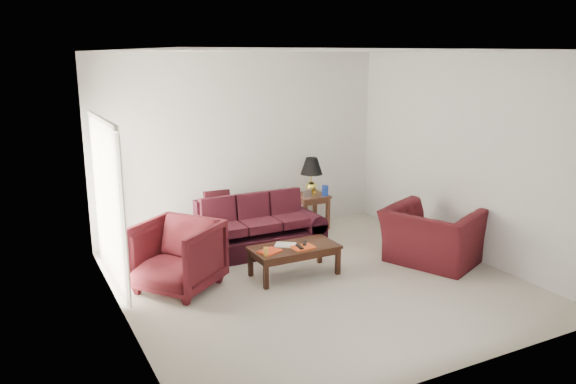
# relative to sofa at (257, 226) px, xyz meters

# --- Properties ---
(floor) EXTENTS (5.00, 5.00, 0.00)m
(floor) POSITION_rel_sofa_xyz_m (0.23, -1.44, -0.42)
(floor) COLOR #BFB6A3
(floor) RESTS_ON ground
(blinds) EXTENTS (0.10, 2.00, 2.16)m
(blinds) POSITION_rel_sofa_xyz_m (-2.19, -0.14, 0.66)
(blinds) COLOR silver
(blinds) RESTS_ON ground
(sofa) EXTENTS (2.03, 0.89, 0.83)m
(sofa) POSITION_rel_sofa_xyz_m (0.00, 0.00, 0.00)
(sofa) COLOR black
(sofa) RESTS_ON ground
(throw_pillow) EXTENTS (0.42, 0.22, 0.42)m
(throw_pillow) POSITION_rel_sofa_xyz_m (-0.40, 0.63, 0.26)
(throw_pillow) COLOR black
(throw_pillow) RESTS_ON sofa
(end_table) EXTENTS (0.57, 0.57, 0.60)m
(end_table) POSITION_rel_sofa_xyz_m (1.33, 0.71, -0.12)
(end_table) COLOR #4D281A
(end_table) RESTS_ON ground
(table_lamp) EXTENTS (0.41, 0.41, 0.64)m
(table_lamp) POSITION_rel_sofa_xyz_m (1.37, 0.75, 0.50)
(table_lamp) COLOR gold
(table_lamp) RESTS_ON end_table
(clock) EXTENTS (0.14, 0.06, 0.13)m
(clock) POSITION_rel_sofa_xyz_m (1.20, 0.58, 0.25)
(clock) COLOR silver
(clock) RESTS_ON end_table
(blue_canister) EXTENTS (0.14, 0.14, 0.18)m
(blue_canister) POSITION_rel_sofa_xyz_m (1.52, 0.53, 0.27)
(blue_canister) COLOR navy
(blue_canister) RESTS_ON end_table
(picture_frame) EXTENTS (0.15, 0.18, 0.05)m
(picture_frame) POSITION_rel_sofa_xyz_m (1.21, 0.91, 0.26)
(picture_frame) COLOR silver
(picture_frame) RESTS_ON end_table
(floor_lamp) EXTENTS (0.28, 0.28, 1.64)m
(floor_lamp) POSITION_rel_sofa_xyz_m (-1.95, 0.76, 0.40)
(floor_lamp) COLOR silver
(floor_lamp) RESTS_ON ground
(armchair_left) EXTENTS (1.37, 1.36, 0.90)m
(armchair_left) POSITION_rel_sofa_xyz_m (-1.50, -0.82, 0.03)
(armchair_left) COLOR #430F15
(armchair_left) RESTS_ON ground
(armchair_right) EXTENTS (1.50, 1.58, 0.81)m
(armchair_right) POSITION_rel_sofa_xyz_m (2.05, -1.59, -0.01)
(armchair_right) COLOR #410F14
(armchair_right) RESTS_ON ground
(coffee_table) EXTENTS (1.33, 1.02, 0.42)m
(coffee_table) POSITION_rel_sofa_xyz_m (0.06, -1.09, -0.21)
(coffee_table) COLOR black
(coffee_table) RESTS_ON ground
(magazine_red) EXTENTS (0.35, 0.31, 0.02)m
(magazine_red) POSITION_rel_sofa_xyz_m (-0.33, -1.14, 0.01)
(magazine_red) COLOR red
(magazine_red) RESTS_ON coffee_table
(magazine_white) EXTENTS (0.34, 0.33, 0.02)m
(magazine_white) POSITION_rel_sofa_xyz_m (-0.03, -1.00, 0.01)
(magazine_white) COLOR white
(magazine_white) RESTS_ON coffee_table
(magazine_orange) EXTENTS (0.32, 0.25, 0.02)m
(magazine_orange) POSITION_rel_sofa_xyz_m (0.13, -1.21, 0.01)
(magazine_orange) COLOR #D54719
(magazine_orange) RESTS_ON coffee_table
(remote_a) EXTENTS (0.07, 0.17, 0.02)m
(remote_a) POSITION_rel_sofa_xyz_m (0.08, -1.21, 0.03)
(remote_a) COLOR black
(remote_a) RESTS_ON coffee_table
(remote_b) EXTENTS (0.13, 0.16, 0.02)m
(remote_b) POSITION_rel_sofa_xyz_m (0.22, -1.11, 0.03)
(remote_b) COLOR black
(remote_b) RESTS_ON coffee_table
(yellow_glass) EXTENTS (0.08, 0.08, 0.11)m
(yellow_glass) POSITION_rel_sofa_xyz_m (-0.44, -1.24, 0.06)
(yellow_glass) COLOR gold
(yellow_glass) RESTS_ON coffee_table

